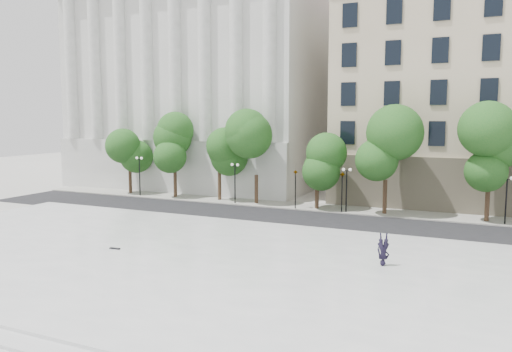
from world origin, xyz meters
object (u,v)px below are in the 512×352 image
(traffic_light_east, at_px, (342,172))
(person_lying, at_px, (383,261))
(skateboard, at_px, (115,248))
(traffic_light_west, at_px, (296,170))

(traffic_light_east, xyz_separation_m, person_lying, (6.54, -16.15, -3.04))
(person_lying, xyz_separation_m, skateboard, (-15.68, -3.31, -0.21))
(person_lying, bearing_deg, skateboard, 175.29)
(traffic_light_west, xyz_separation_m, traffic_light_east, (4.39, -0.00, 0.02))
(skateboard, bearing_deg, traffic_light_west, 71.01)
(person_lying, height_order, skateboard, person_lying)
(traffic_light_west, height_order, traffic_light_east, traffic_light_east)
(traffic_light_east, distance_m, skateboard, 21.73)
(traffic_light_east, bearing_deg, skateboard, -115.15)
(traffic_light_west, xyz_separation_m, skateboard, (-4.74, -19.45, -3.23))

